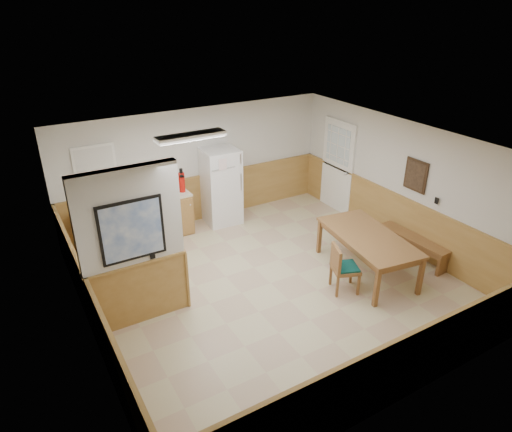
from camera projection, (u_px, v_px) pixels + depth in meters
ground at (271, 283)px, 8.02m from camera, size 6.00×6.00×0.00m
ceiling at (273, 146)px, 6.93m from camera, size 6.00×6.00×0.02m
back_wall at (198, 166)px, 9.80m from camera, size 6.00×0.02×2.50m
right_wall at (403, 185)px, 8.84m from camera, size 0.02×6.00×2.50m
left_wall at (82, 270)px, 6.11m from camera, size 0.02×6.00×2.50m
wainscot_back at (200, 198)px, 10.11m from camera, size 6.00×0.04×1.00m
wainscot_right at (397, 220)px, 9.16m from camera, size 0.04×6.00×1.00m
wainscot_left at (93, 314)px, 6.45m from camera, size 0.04×6.00×1.00m
partition_wall at (133, 250)px, 6.61m from camera, size 1.50×0.20×2.50m
kitchen_counter at (152, 217)px, 9.35m from camera, size 2.20×0.61×1.00m
exterior_door at (337, 166)px, 10.38m from camera, size 0.07×1.02×2.15m
kitchen_window at (96, 170)px, 8.70m from camera, size 0.80×0.04×1.00m
wall_painting at (416, 175)px, 8.46m from camera, size 0.04×0.50×0.60m
fluorescent_fixture at (191, 136)px, 7.59m from camera, size 1.20×0.30×0.09m
refrigerator at (221, 186)px, 9.86m from camera, size 0.77×0.74×1.67m
dining_table at (368, 240)px, 8.07m from camera, size 1.27×2.10×0.75m
dining_bench at (413, 242)px, 8.66m from camera, size 0.41×1.49×0.45m
dining_chair at (341, 265)px, 7.62m from camera, size 0.70×0.59×0.85m
fire_extinguisher at (182, 182)px, 9.34m from camera, size 0.15×0.15×0.50m
soap_bottle at (94, 202)px, 8.65m from camera, size 0.10×0.10×0.25m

